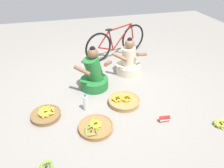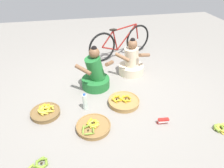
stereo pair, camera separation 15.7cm
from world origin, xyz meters
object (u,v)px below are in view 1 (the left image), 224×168
at_px(banana_basket_back_center, 96,127).
at_px(banana_basket_mid_right, 124,101).
at_px(banana_basket_back_right, 46,115).
at_px(loose_bananas_front_left, 221,124).
at_px(vendor_woman_front, 94,75).
at_px(packet_carton_stack, 164,119).
at_px(bicycle_leaning, 117,42).
at_px(water_bottle, 86,103).
at_px(vendor_woman_behind, 129,62).

bearing_deg(banana_basket_back_center, banana_basket_mid_right, 39.65).
height_order(banana_basket_back_right, loose_bananas_front_left, banana_basket_back_right).
bearing_deg(vendor_woman_front, packet_carton_stack, -54.00).
xyz_separation_m(banana_basket_back_right, banana_basket_mid_right, (1.28, 0.03, -0.00)).
relative_size(bicycle_leaning, banana_basket_back_center, 3.16).
xyz_separation_m(vendor_woman_front, banana_basket_back_center, (-0.18, -1.08, -0.22)).
distance_m(bicycle_leaning, loose_bananas_front_left, 2.85).
distance_m(bicycle_leaning, banana_basket_mid_right, 1.90).
bearing_deg(packet_carton_stack, water_bottle, 153.17).
height_order(banana_basket_back_right, banana_basket_back_center, banana_basket_back_right).
bearing_deg(packet_carton_stack, loose_bananas_front_left, -20.53).
bearing_deg(loose_bananas_front_left, banana_basket_back_center, 168.03).
relative_size(vendor_woman_behind, banana_basket_mid_right, 1.47).
distance_m(vendor_woman_behind, banana_basket_mid_right, 1.08).
distance_m(banana_basket_back_right, water_bottle, 0.63).
xyz_separation_m(bicycle_leaning, water_bottle, (-1.02, -1.84, -0.22)).
bearing_deg(water_bottle, vendor_woman_behind, 43.30).
bearing_deg(banana_basket_back_center, vendor_woman_behind, 56.16).
relative_size(vendor_woman_front, banana_basket_back_right, 1.80).
distance_m(banana_basket_back_center, banana_basket_mid_right, 0.75).
distance_m(water_bottle, packet_carton_stack, 1.25).
distance_m(loose_bananas_front_left, water_bottle, 2.07).
bearing_deg(bicycle_leaning, vendor_woman_front, -122.02).
bearing_deg(bicycle_leaning, banana_basket_back_right, -131.54).
bearing_deg(vendor_woman_front, bicycle_leaning, 57.98).
relative_size(vendor_woman_front, vendor_woman_behind, 1.07).
xyz_separation_m(vendor_woman_front, vendor_woman_behind, (0.80, 0.37, -0.02)).
xyz_separation_m(bicycle_leaning, loose_bananas_front_left, (0.86, -2.70, -0.33)).
bearing_deg(water_bottle, bicycle_leaning, 60.98).
bearing_deg(banana_basket_back_right, water_bottle, 1.79).
bearing_deg(loose_bananas_front_left, packet_carton_stack, 159.47).
relative_size(banana_basket_back_center, packet_carton_stack, 3.02).
height_order(vendor_woman_behind, loose_bananas_front_left, vendor_woman_behind).
bearing_deg(packet_carton_stack, vendor_woman_behind, 92.26).
bearing_deg(banana_basket_back_right, bicycle_leaning, 48.46).
relative_size(bicycle_leaning, banana_basket_mid_right, 3.04).
relative_size(vendor_woman_front, banana_basket_mid_right, 1.57).
xyz_separation_m(banana_basket_back_right, loose_bananas_front_left, (2.51, -0.83, -0.02)).
relative_size(vendor_woman_front, loose_bananas_front_left, 3.11).
xyz_separation_m(banana_basket_mid_right, water_bottle, (-0.65, -0.01, 0.09)).
height_order(bicycle_leaning, loose_bananas_front_left, bicycle_leaning).
xyz_separation_m(vendor_woman_behind, water_bottle, (-1.05, -0.99, -0.10)).
height_order(banana_basket_back_center, packet_carton_stack, banana_basket_back_center).
relative_size(vendor_woman_behind, packet_carton_stack, 4.61).
height_order(banana_basket_mid_right, packet_carton_stack, banana_basket_mid_right).
bearing_deg(banana_basket_back_center, loose_bananas_front_left, -11.97).
bearing_deg(water_bottle, vendor_woman_front, 67.47).
bearing_deg(loose_bananas_front_left, water_bottle, 155.68).
bearing_deg(vendor_woman_front, loose_bananas_front_left, -42.01).
relative_size(vendor_woman_front, packet_carton_stack, 4.94).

